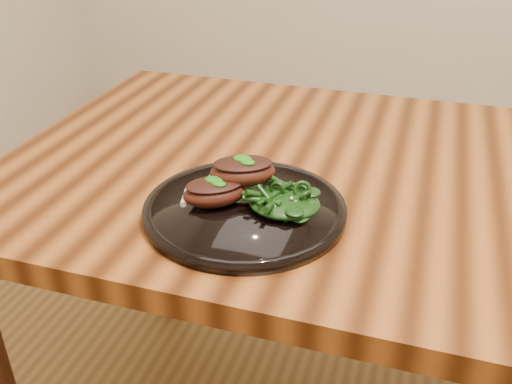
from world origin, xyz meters
TOP-DOWN VIEW (x-y plane):
  - desk at (0.00, 0.00)m, footprint 1.60×0.80m
  - plate at (-0.31, -0.20)m, footprint 0.30×0.30m
  - lamb_chop_front at (-0.36, -0.21)m, footprint 0.11×0.10m
  - lamb_chop_back at (-0.33, -0.17)m, footprint 0.12×0.10m
  - herb_smear at (-0.35, -0.13)m, footprint 0.09×0.06m
  - greens_heap at (-0.25, -0.19)m, footprint 0.11×0.10m

SIDE VIEW (x-z plane):
  - desk at x=0.00m, z-range 0.29..1.04m
  - plate at x=-0.31m, z-range 0.75..0.77m
  - herb_smear at x=-0.35m, z-range 0.77..0.77m
  - greens_heap at x=-0.25m, z-range 0.77..0.81m
  - lamb_chop_front at x=-0.36m, z-range 0.77..0.81m
  - lamb_chop_back at x=-0.33m, z-range 0.79..0.83m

